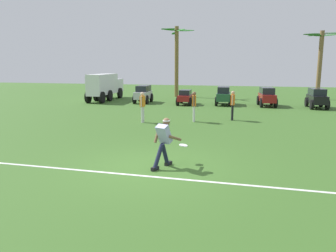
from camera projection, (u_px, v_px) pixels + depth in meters
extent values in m
plane|color=#396224|center=(150.00, 167.00, 9.41)|extent=(80.00, 80.00, 0.00)
cube|color=white|center=(140.00, 176.00, 8.65)|extent=(20.01, 0.22, 0.01)
cylinder|color=#191E38|center=(165.00, 154.00, 9.39)|extent=(0.24, 0.37, 0.72)
cube|color=black|center=(168.00, 163.00, 9.57)|extent=(0.19, 0.28, 0.10)
cylinder|color=#191E38|center=(158.00, 157.00, 9.15)|extent=(0.27, 0.45, 0.69)
cube|color=black|center=(155.00, 169.00, 9.09)|extent=(0.19, 0.28, 0.10)
cube|color=#9EA3D1|center=(164.00, 134.00, 9.25)|extent=(0.47, 0.51, 0.57)
sphere|color=brown|center=(166.00, 122.00, 9.27)|extent=(0.27, 0.27, 0.21)
cylinder|color=white|center=(166.00, 121.00, 9.27)|extent=(0.28, 0.28, 0.03)
cylinder|color=brown|center=(175.00, 138.00, 9.39)|extent=(0.29, 0.56, 0.27)
cylinder|color=brown|center=(157.00, 134.00, 9.33)|extent=(0.18, 0.29, 0.49)
cylinder|color=white|center=(183.00, 145.00, 9.75)|extent=(0.29, 0.29, 0.06)
cylinder|color=black|center=(232.00, 113.00, 17.36)|extent=(0.11, 0.11, 0.82)
cylinder|color=black|center=(232.00, 112.00, 17.53)|extent=(0.11, 0.11, 0.82)
cube|color=orange|center=(233.00, 100.00, 17.32)|extent=(0.21, 0.34, 0.54)
cylinder|color=tan|center=(232.00, 100.00, 17.12)|extent=(0.07, 0.07, 0.52)
cylinder|color=tan|center=(233.00, 99.00, 17.51)|extent=(0.07, 0.07, 0.52)
sphere|color=tan|center=(233.00, 93.00, 17.25)|extent=(0.20, 0.20, 0.20)
cylinder|color=silver|center=(194.00, 114.00, 16.89)|extent=(0.12, 0.12, 0.82)
cylinder|color=silver|center=(194.00, 114.00, 17.07)|extent=(0.12, 0.12, 0.82)
cube|color=orange|center=(194.00, 101.00, 16.86)|extent=(0.24, 0.36, 0.54)
cylinder|color=brown|center=(194.00, 101.00, 16.65)|extent=(0.08, 0.08, 0.52)
cylinder|color=brown|center=(194.00, 100.00, 17.06)|extent=(0.08, 0.08, 0.52)
sphere|color=brown|center=(194.00, 94.00, 16.79)|extent=(0.23, 0.23, 0.20)
cylinder|color=silver|center=(142.00, 115.00, 16.67)|extent=(0.11, 0.11, 0.82)
cylinder|color=silver|center=(143.00, 114.00, 16.84)|extent=(0.11, 0.11, 0.82)
cube|color=orange|center=(142.00, 101.00, 16.63)|extent=(0.21, 0.35, 0.54)
cylinder|color=beige|center=(141.00, 101.00, 16.43)|extent=(0.07, 0.07, 0.52)
cylinder|color=beige|center=(144.00, 101.00, 16.83)|extent=(0.07, 0.07, 0.52)
sphere|color=beige|center=(142.00, 94.00, 16.56)|extent=(0.21, 0.21, 0.20)
cube|color=#B7BABF|center=(143.00, 95.00, 25.77)|extent=(1.17, 2.47, 0.55)
cube|color=#1E232B|center=(144.00, 88.00, 25.83)|extent=(1.00, 1.87, 0.46)
cylinder|color=black|center=(140.00, 97.00, 26.71)|extent=(0.24, 0.67, 0.66)
cylinder|color=black|center=(151.00, 98.00, 26.56)|extent=(0.24, 0.67, 0.66)
cylinder|color=black|center=(134.00, 99.00, 25.09)|extent=(0.24, 0.67, 0.66)
cylinder|color=black|center=(147.00, 100.00, 24.93)|extent=(0.24, 0.67, 0.66)
cube|color=maroon|center=(186.00, 98.00, 24.54)|extent=(0.97, 2.23, 0.42)
cube|color=#1E232B|center=(185.00, 92.00, 24.37)|extent=(0.83, 1.13, 0.38)
cylinder|color=black|center=(181.00, 99.00, 25.42)|extent=(0.20, 0.61, 0.60)
cylinder|color=black|center=(193.00, 100.00, 25.22)|extent=(0.20, 0.61, 0.60)
cylinder|color=black|center=(178.00, 101.00, 23.94)|extent=(0.20, 0.61, 0.60)
cylinder|color=black|center=(190.00, 102.00, 23.74)|extent=(0.20, 0.61, 0.60)
cube|color=#235133|center=(223.00, 97.00, 24.36)|extent=(1.10, 2.45, 0.55)
cube|color=#1E232B|center=(224.00, 90.00, 24.41)|extent=(0.95, 1.85, 0.46)
cylinder|color=black|center=(217.00, 99.00, 25.31)|extent=(0.22, 0.67, 0.66)
cylinder|color=black|center=(230.00, 99.00, 25.12)|extent=(0.22, 0.67, 0.66)
cylinder|color=black|center=(216.00, 101.00, 23.69)|extent=(0.22, 0.67, 0.66)
cylinder|color=black|center=(230.00, 102.00, 23.51)|extent=(0.22, 0.67, 0.66)
cube|color=maroon|center=(267.00, 98.00, 23.52)|extent=(1.23, 2.49, 0.55)
cube|color=#1E232B|center=(267.00, 91.00, 23.58)|extent=(1.05, 1.89, 0.46)
cylinder|color=black|center=(258.00, 100.00, 24.45)|extent=(0.26, 0.68, 0.66)
cylinder|color=black|center=(272.00, 100.00, 24.32)|extent=(0.26, 0.68, 0.66)
cylinder|color=black|center=(261.00, 103.00, 22.82)|extent=(0.26, 0.68, 0.66)
cylinder|color=black|center=(276.00, 103.00, 22.69)|extent=(0.26, 0.68, 0.66)
cube|color=black|center=(317.00, 99.00, 22.40)|extent=(1.09, 2.45, 0.55)
cube|color=#1E232B|center=(317.00, 92.00, 22.45)|extent=(0.94, 1.84, 0.46)
cylinder|color=black|center=(307.00, 102.00, 23.35)|extent=(0.22, 0.67, 0.66)
cylinder|color=black|center=(321.00, 102.00, 23.16)|extent=(0.22, 0.67, 0.66)
cylinder|color=black|center=(312.00, 105.00, 21.74)|extent=(0.22, 0.67, 0.66)
cylinder|color=black|center=(327.00, 105.00, 21.55)|extent=(0.22, 0.67, 0.66)
cube|color=silver|center=(115.00, 85.00, 29.80)|extent=(1.17, 1.77, 1.15)
cube|color=white|center=(103.00, 84.00, 26.91)|extent=(1.44, 4.27, 1.65)
cylinder|color=black|center=(108.00, 93.00, 29.70)|extent=(0.30, 0.91, 0.90)
cylinder|color=black|center=(120.00, 93.00, 29.49)|extent=(0.30, 0.91, 0.90)
cylinder|color=black|center=(96.00, 95.00, 27.18)|extent=(0.30, 0.91, 0.90)
cylinder|color=black|center=(110.00, 96.00, 26.97)|extent=(0.30, 0.91, 0.90)
cylinder|color=black|center=(88.00, 97.00, 25.58)|extent=(0.30, 0.91, 0.90)
cylinder|color=black|center=(102.00, 97.00, 25.37)|extent=(0.30, 0.91, 0.90)
cylinder|color=brown|center=(177.00, 62.00, 30.42)|extent=(0.36, 0.36, 6.42)
ellipsoid|color=#2B752A|center=(186.00, 31.00, 29.76)|extent=(1.65, 0.36, 0.19)
ellipsoid|color=#2B752A|center=(183.00, 30.00, 30.37)|extent=(1.15, 1.42, 0.15)
ellipsoid|color=#2B752A|center=(174.00, 33.00, 30.87)|extent=(1.13, 1.85, 0.20)
ellipsoid|color=#2B752A|center=(169.00, 29.00, 30.08)|extent=(1.52, 0.30, 0.15)
ellipsoid|color=#2B752A|center=(169.00, 30.00, 29.21)|extent=(1.22, 1.85, 0.16)
ellipsoid|color=#2B752A|center=(181.00, 30.00, 29.23)|extent=(1.17, 1.32, 0.19)
cylinder|color=brown|center=(320.00, 66.00, 27.94)|extent=(0.37, 0.37, 5.78)
ellipsoid|color=#285D27|center=(332.00, 33.00, 27.25)|extent=(1.47, 0.30, 0.15)
ellipsoid|color=#285D27|center=(324.00, 34.00, 28.10)|extent=(0.77, 1.58, 0.15)
ellipsoid|color=#285D27|center=(315.00, 35.00, 28.35)|extent=(1.14, 1.75, 0.15)
ellipsoid|color=#285D27|center=(312.00, 34.00, 27.75)|extent=(1.53, 0.46, 0.16)
ellipsoid|color=#285D27|center=(317.00, 35.00, 27.05)|extent=(1.24, 1.36, 0.19)
ellipsoid|color=#285D27|center=(331.00, 35.00, 26.73)|extent=(1.32, 1.47, 0.19)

